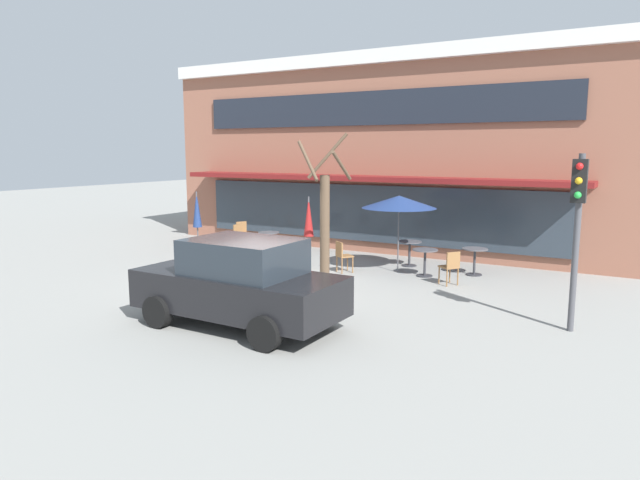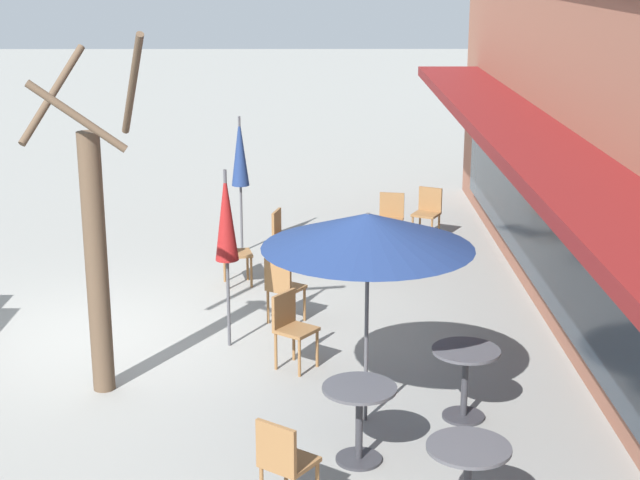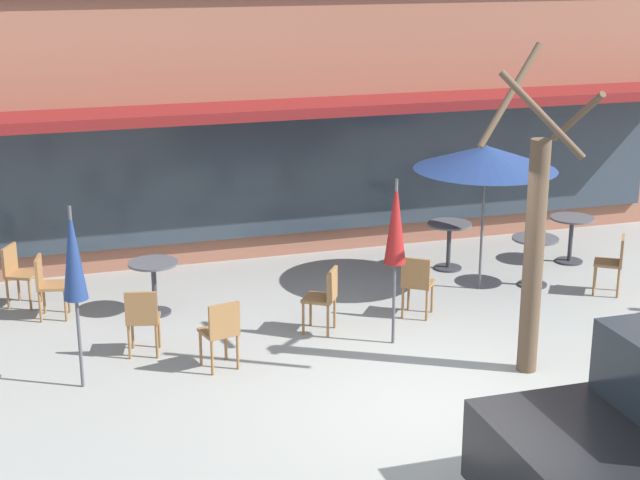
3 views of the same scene
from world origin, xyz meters
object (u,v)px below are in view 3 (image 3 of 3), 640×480
(cafe_chair_6, at_px, (614,260))
(street_tree, at_px, (534,239))
(cafe_chair_0, at_px, (325,295))
(cafe_chair_5, at_px, (17,270))
(cafe_table_near_wall, at_px, (449,238))
(cafe_chair_2, at_px, (417,281))
(patio_umbrella_green_folded, at_px, (396,223))
(cafe_chair_3, at_px, (47,282))
(cafe_chair_1, at_px, (221,329))
(cafe_table_by_tree, at_px, (571,232))
(cafe_table_mid_patio, at_px, (154,279))
(patio_umbrella_cream_folded, at_px, (486,158))
(cafe_table_streetside, at_px, (534,253))
(cafe_chair_4, at_px, (143,317))
(patio_umbrella_corner_open, at_px, (73,255))

(cafe_chair_6, height_order, street_tree, street_tree)
(cafe_chair_0, height_order, cafe_chair_5, same)
(cafe_table_near_wall, relative_size, cafe_chair_2, 0.85)
(cafe_chair_5, bearing_deg, patio_umbrella_green_folded, -32.40)
(cafe_chair_5, bearing_deg, cafe_chair_3, -59.13)
(cafe_chair_1, height_order, street_tree, street_tree)
(cafe_chair_1, bearing_deg, cafe_table_by_tree, 21.23)
(cafe_table_near_wall, height_order, cafe_chair_0, cafe_chair_0)
(street_tree, bearing_deg, cafe_chair_6, 38.85)
(cafe_table_mid_patio, distance_m, street_tree, 5.33)
(patio_umbrella_green_folded, distance_m, cafe_chair_6, 4.04)
(cafe_table_near_wall, bearing_deg, patio_umbrella_cream_folded, -87.23)
(cafe_table_streetside, distance_m, cafe_table_by_tree, 1.42)
(patio_umbrella_cream_folded, bearing_deg, cafe_table_streetside, -6.94)
(cafe_chair_3, bearing_deg, cafe_chair_2, -17.19)
(cafe_chair_5, bearing_deg, cafe_chair_2, -22.25)
(cafe_chair_3, height_order, cafe_chair_5, same)
(cafe_chair_0, bearing_deg, cafe_chair_3, 154.71)
(patio_umbrella_green_folded, relative_size, cafe_chair_2, 2.47)
(street_tree, bearing_deg, cafe_chair_4, 157.37)
(cafe_table_by_tree, height_order, street_tree, street_tree)
(cafe_chair_2, height_order, cafe_chair_5, same)
(cafe_table_near_wall, xyz_separation_m, cafe_chair_3, (-6.20, -0.30, 0.01))
(cafe_table_streetside, xyz_separation_m, cafe_chair_5, (-7.48, 1.46, 0.01))
(patio_umbrella_corner_open, bearing_deg, cafe_table_by_tree, 16.99)
(cafe_table_streetside, distance_m, cafe_chair_2, 2.32)
(cafe_table_by_tree, bearing_deg, cafe_table_mid_patio, -177.51)
(patio_umbrella_corner_open, bearing_deg, cafe_chair_2, 11.11)
(cafe_table_near_wall, xyz_separation_m, cafe_chair_0, (-2.71, -1.95, 0.01))
(cafe_table_near_wall, distance_m, cafe_table_mid_patio, 4.81)
(cafe_chair_1, relative_size, cafe_chair_2, 1.00)
(patio_umbrella_green_folded, height_order, cafe_chair_0, patio_umbrella_green_folded)
(cafe_chair_0, bearing_deg, cafe_table_streetside, 13.00)
(patio_umbrella_corner_open, distance_m, cafe_chair_5, 3.32)
(cafe_chair_1, bearing_deg, cafe_chair_6, 8.72)
(patio_umbrella_green_folded, distance_m, cafe_chair_1, 2.56)
(cafe_chair_2, xyz_separation_m, street_tree, (0.59, -2.05, 1.14))
(cafe_table_near_wall, xyz_separation_m, patio_umbrella_corner_open, (-5.94, -2.72, 1.11))
(cafe_table_near_wall, distance_m, patio_umbrella_green_folded, 3.44)
(patio_umbrella_cream_folded, relative_size, street_tree, 0.57)
(patio_umbrella_cream_folded, xyz_separation_m, cafe_chair_1, (-4.32, -1.71, -1.50))
(patio_umbrella_corner_open, bearing_deg, street_tree, -12.31)
(cafe_table_streetside, xyz_separation_m, cafe_chair_6, (0.94, -0.67, 0.01))
(cafe_chair_6, distance_m, street_tree, 3.48)
(cafe_chair_5, distance_m, cafe_chair_6, 8.69)
(patio_umbrella_green_folded, xyz_separation_m, cafe_chair_6, (3.80, 0.79, -1.10))
(cafe_chair_0, bearing_deg, cafe_chair_5, 149.39)
(cafe_table_streetside, height_order, cafe_chair_4, cafe_chair_4)
(cafe_chair_2, bearing_deg, patio_umbrella_cream_folded, 30.08)
(cafe_table_mid_patio, bearing_deg, patio_umbrella_cream_folded, -5.23)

